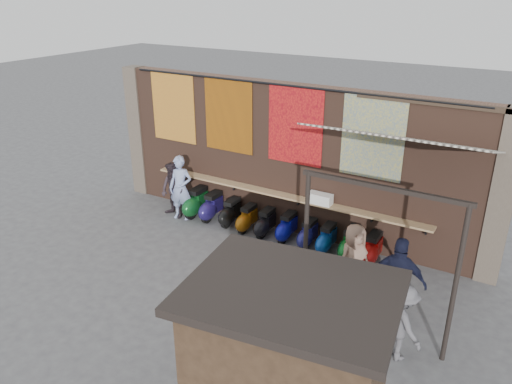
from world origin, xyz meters
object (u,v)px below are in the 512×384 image
scooter_stool_3 (247,219)px  diner_left (181,188)px  shelf_box (320,199)px  scooter_stool_9 (372,249)px  market_stall (289,376)px  scooter_stool_0 (197,202)px  shopper_navy (398,281)px  scooter_stool_8 (351,244)px  scooter_stool_7 (327,239)px  scooter_stool_6 (308,234)px  shopper_grey (401,322)px  scooter_stool_2 (231,213)px  scooter_stool_1 (212,207)px  scooter_stool_5 (287,227)px  scooter_stool_4 (266,223)px  diner_right (173,190)px  shopper_tan (353,259)px

scooter_stool_3 → diner_left: (-2.05, -0.28, 0.58)m
shelf_box → scooter_stool_9: bearing=-11.4°
shelf_box → market_stall: market_stall is taller
scooter_stool_0 → shopper_navy: (6.38, -1.93, 0.51)m
scooter_stool_8 → scooter_stool_9: bearing=3.6°
scooter_stool_7 → scooter_stool_9: size_ratio=0.95×
scooter_stool_6 → shopper_navy: 3.44m
shelf_box → shopper_grey: size_ratio=0.41×
scooter_stool_7 → scooter_stool_8: size_ratio=0.90×
scooter_stool_2 → diner_left: size_ratio=0.42×
scooter_stool_1 → scooter_stool_2: size_ratio=1.07×
scooter_stool_2 → scooter_stool_3: bearing=-7.0°
scooter_stool_5 → shopper_navy: bearing=-29.5°
shopper_navy → scooter_stool_9: bearing=-63.0°
scooter_stool_3 → scooter_stool_7: 2.33m
scooter_stool_1 → scooter_stool_9: bearing=-0.6°
scooter_stool_6 → shopper_navy: (2.80, -1.91, 0.57)m
scooter_stool_2 → scooter_stool_7: 2.92m
diner_left → shopper_grey: diner_left is taller
scooter_stool_8 → shopper_grey: 3.54m
scooter_stool_4 → scooter_stool_2: bearing=176.8°
scooter_stool_7 → diner_left: 4.43m
shopper_navy → market_stall: (-0.50, -3.74, 0.39)m
scooter_stool_0 → scooter_stool_6: 3.58m
scooter_stool_8 → shopper_navy: (1.65, -1.87, 0.53)m
scooter_stool_1 → diner_left: diner_left is taller
scooter_stool_2 → market_stall: market_stall is taller
shopper_navy → scooter_stool_4: bearing=-28.1°
scooter_stool_6 → shopper_navy: bearing=-34.2°
scooter_stool_6 → diner_left: 3.91m
scooter_stool_3 → market_stall: bearing=-53.8°
shelf_box → scooter_stool_2: (-2.54, -0.27, -0.89)m
scooter_stool_7 → scooter_stool_8: 0.63m
scooter_stool_9 → diner_right: 5.82m
diner_left → shopper_navy: bearing=-26.5°
scooter_stool_4 → shopper_grey: (4.40, -2.90, 0.39)m
shopper_grey → shopper_tan: (-1.46, 1.54, 0.06)m
scooter_stool_2 → scooter_stool_6: size_ratio=1.05×
scooter_stool_7 → scooter_stool_9: bearing=0.9°
shelf_box → scooter_stool_9: (1.55, -0.31, -0.88)m
scooter_stool_7 → scooter_stool_8: scooter_stool_8 is taller
scooter_stool_0 → scooter_stool_6: bearing=-0.5°
shelf_box → scooter_stool_2: bearing=-173.9°
scooter_stool_3 → scooter_stool_6: 1.81m
scooter_stool_8 → diner_right: size_ratio=0.51×
shopper_navy → market_stall: market_stall is taller
scooter_stool_2 → shopper_navy: (5.20, -1.94, 0.55)m
scooter_stool_9 → scooter_stool_6: bearing=180.0°
shelf_box → shopper_tan: (1.55, -1.70, -0.44)m
scooter_stool_5 → shopper_grey: (3.78, -2.97, 0.39)m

